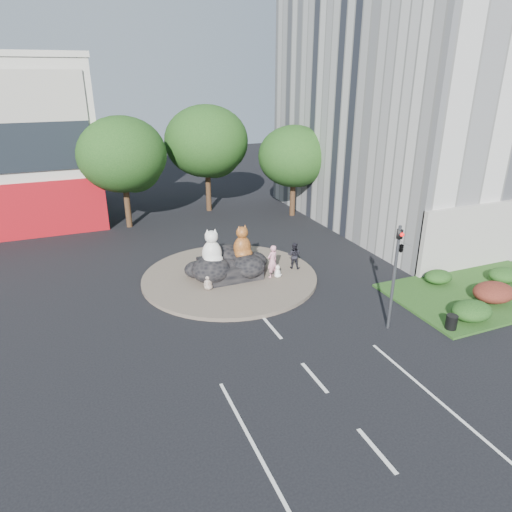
{
  "coord_description": "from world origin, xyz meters",
  "views": [
    {
      "loc": [
        -7.68,
        -12.75,
        11.02
      ],
      "look_at": [
        0.83,
        8.03,
        2.0
      ],
      "focal_mm": 32.0,
      "sensor_mm": 36.0,
      "label": 1
    }
  ],
  "objects_px": {
    "kitten_calico": "(208,281)",
    "cat_white": "(212,247)",
    "litter_bin": "(451,322)",
    "kitten_white": "(278,271)",
    "cat_tabby": "(242,242)",
    "pedestrian_pink": "(272,261)",
    "pedestrian_dark": "(294,255)"
  },
  "relations": [
    {
      "from": "kitten_calico",
      "to": "cat_white",
      "type": "bearing_deg",
      "value": 85.46
    },
    {
      "from": "cat_white",
      "to": "litter_bin",
      "type": "relative_size",
      "value": 3.17
    },
    {
      "from": "kitten_calico",
      "to": "kitten_white",
      "type": "height_order",
      "value": "kitten_calico"
    },
    {
      "from": "cat_tabby",
      "to": "kitten_white",
      "type": "relative_size",
      "value": 2.6
    },
    {
      "from": "litter_bin",
      "to": "kitten_white",
      "type": "bearing_deg",
      "value": 122.28
    },
    {
      "from": "cat_white",
      "to": "cat_tabby",
      "type": "bearing_deg",
      "value": 22.14
    },
    {
      "from": "kitten_calico",
      "to": "pedestrian_pink",
      "type": "bearing_deg",
      "value": 26.6
    },
    {
      "from": "cat_white",
      "to": "kitten_calico",
      "type": "xyz_separation_m",
      "value": [
        -0.6,
        -1.08,
        -1.51
      ]
    },
    {
      "from": "cat_white",
      "to": "litter_bin",
      "type": "bearing_deg",
      "value": -33.34
    },
    {
      "from": "pedestrian_pink",
      "to": "cat_white",
      "type": "bearing_deg",
      "value": -36.23
    },
    {
      "from": "cat_tabby",
      "to": "kitten_calico",
      "type": "distance_m",
      "value": 3.2
    },
    {
      "from": "kitten_white",
      "to": "litter_bin",
      "type": "bearing_deg",
      "value": -104.8
    },
    {
      "from": "cat_tabby",
      "to": "pedestrian_pink",
      "type": "height_order",
      "value": "cat_tabby"
    },
    {
      "from": "pedestrian_dark",
      "to": "cat_white",
      "type": "bearing_deg",
      "value": 35.35
    },
    {
      "from": "kitten_white",
      "to": "pedestrian_dark",
      "type": "relative_size",
      "value": 0.48
    },
    {
      "from": "kitten_white",
      "to": "pedestrian_pink",
      "type": "height_order",
      "value": "pedestrian_pink"
    },
    {
      "from": "pedestrian_dark",
      "to": "kitten_calico",
      "type": "bearing_deg",
      "value": 46.69
    },
    {
      "from": "pedestrian_pink",
      "to": "pedestrian_dark",
      "type": "xyz_separation_m",
      "value": [
        1.71,
        0.69,
        -0.16
      ]
    },
    {
      "from": "kitten_white",
      "to": "pedestrian_dark",
      "type": "height_order",
      "value": "pedestrian_dark"
    },
    {
      "from": "kitten_white",
      "to": "pedestrian_pink",
      "type": "distance_m",
      "value": 0.65
    },
    {
      "from": "cat_white",
      "to": "pedestrian_pink",
      "type": "xyz_separation_m",
      "value": [
        3.24,
        -0.95,
        -0.99
      ]
    },
    {
      "from": "litter_bin",
      "to": "kitten_calico",
      "type": "bearing_deg",
      "value": 138.75
    },
    {
      "from": "cat_white",
      "to": "kitten_calico",
      "type": "relative_size",
      "value": 2.37
    },
    {
      "from": "pedestrian_dark",
      "to": "kitten_white",
      "type": "bearing_deg",
      "value": 68.34
    },
    {
      "from": "kitten_white",
      "to": "pedestrian_dark",
      "type": "bearing_deg",
      "value": -17.1
    },
    {
      "from": "kitten_white",
      "to": "pedestrian_pink",
      "type": "bearing_deg",
      "value": 103.43
    },
    {
      "from": "kitten_calico",
      "to": "litter_bin",
      "type": "bearing_deg",
      "value": -16.48
    },
    {
      "from": "cat_white",
      "to": "cat_tabby",
      "type": "height_order",
      "value": "cat_white"
    },
    {
      "from": "kitten_calico",
      "to": "pedestrian_pink",
      "type": "relative_size",
      "value": 0.46
    },
    {
      "from": "pedestrian_pink",
      "to": "litter_bin",
      "type": "xyz_separation_m",
      "value": [
        5.32,
        -8.16,
        -0.71
      ]
    },
    {
      "from": "kitten_calico",
      "to": "pedestrian_pink",
      "type": "xyz_separation_m",
      "value": [
        3.84,
        0.12,
        0.52
      ]
    },
    {
      "from": "pedestrian_pink",
      "to": "pedestrian_dark",
      "type": "distance_m",
      "value": 1.86
    }
  ]
}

